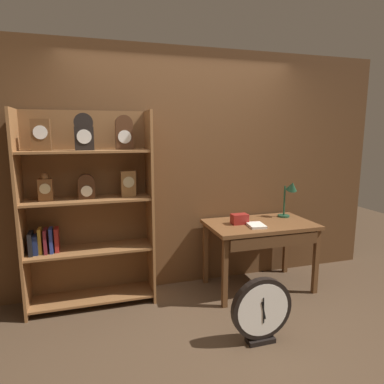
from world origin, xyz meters
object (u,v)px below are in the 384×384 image
object	(u,v)px
open_repair_manual	(256,225)
round_clock_large	(261,310)
toolbox_small	(240,219)
bookshelf	(87,205)
workbench	(261,231)
desk_lamp	(290,193)

from	to	relation	value
open_repair_manual	round_clock_large	bearing A→B (deg)	-106.13
toolbox_small	round_clock_large	distance (m)	1.09
bookshelf	open_repair_manual	bearing A→B (deg)	-10.57
bookshelf	open_repair_manual	size ratio (longest dim) A/B	8.74
open_repair_manual	round_clock_large	distance (m)	0.98
bookshelf	toolbox_small	distance (m)	1.57
toolbox_small	open_repair_manual	bearing A→B (deg)	-49.70
workbench	round_clock_large	world-z (taller)	workbench
desk_lamp	toolbox_small	bearing A→B (deg)	-171.65
bookshelf	round_clock_large	world-z (taller)	bookshelf
workbench	round_clock_large	distance (m)	1.06
open_repair_manual	desk_lamp	bearing A→B (deg)	31.69
bookshelf	open_repair_manual	world-z (taller)	bookshelf
toolbox_small	open_repair_manual	xyz separation A→B (m)	(0.12, -0.15, -0.04)
toolbox_small	desk_lamp	bearing A→B (deg)	8.35
workbench	bookshelf	bearing A→B (deg)	173.08
workbench	open_repair_manual	world-z (taller)	open_repair_manual
desk_lamp	round_clock_large	size ratio (longest dim) A/B	0.77
desk_lamp	round_clock_large	bearing A→B (deg)	-130.78
workbench	toolbox_small	size ratio (longest dim) A/B	6.57
desk_lamp	round_clock_large	distance (m)	1.55
bookshelf	desk_lamp	world-z (taller)	bookshelf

